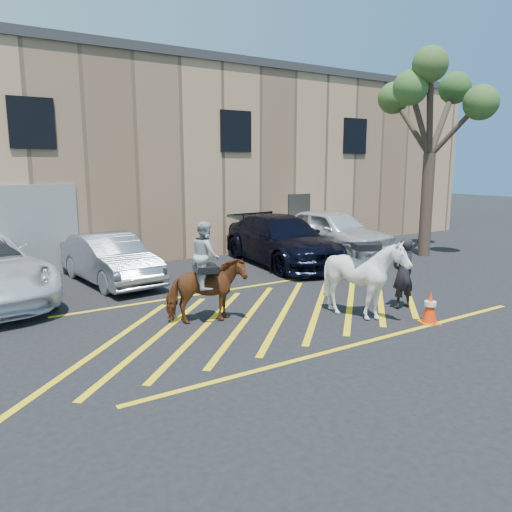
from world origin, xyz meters
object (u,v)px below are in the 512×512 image
car_white_suv (332,232)px  car_silver_sedan (110,259)px  tree (433,99)px  car_blue_suv (282,240)px  traffic_cone (430,307)px  mounted_bay (206,282)px  saddled_white (365,278)px  handler (403,273)px

car_white_suv → car_silver_sedan: bearing=175.4°
car_white_suv → tree: size_ratio=0.70×
car_blue_suv → traffic_cone: car_blue_suv is taller
car_silver_sedan → mounted_bay: (0.64, -4.81, 0.19)m
car_white_suv → saddled_white: size_ratio=2.39×
car_silver_sedan → traffic_cone: bearing=-63.8°
car_blue_suv → car_white_suv: 2.73m
saddled_white → tree: bearing=30.5°
car_silver_sedan → mounted_bay: mounted_bay is taller
car_white_suv → saddled_white: (-4.75, -6.52, 0.05)m
handler → traffic_cone: size_ratio=2.32×
car_white_suv → traffic_cone: size_ratio=6.97×
mounted_bay → car_white_suv: bearing=32.0°
tree → car_blue_suv: bearing=163.6°
car_silver_sedan → handler: bearing=-57.0°
traffic_cone → car_silver_sedan: bearing=122.1°
traffic_cone → tree: bearing=39.8°
car_silver_sedan → saddled_white: 7.43m
handler → mounted_bay: (-4.47, 1.53, 0.05)m
car_silver_sedan → traffic_cone: (4.69, -7.47, -0.34)m
car_white_suv → mounted_bay: 9.28m
car_silver_sedan → saddled_white: bearing=-65.5°
car_blue_suv → handler: bearing=-90.5°
car_blue_suv → tree: 7.49m
handler → mounted_bay: 4.72m
mounted_bay → tree: tree is taller
car_white_suv → tree: bearing=-42.3°
mounted_bay → saddled_white: bearing=-27.1°
saddled_white → tree: size_ratio=0.29×
car_blue_suv → saddled_white: bearing=-102.4°
mounted_bay → tree: 12.02m
car_white_suv → handler: size_ratio=3.00×
car_white_suv → traffic_cone: bearing=-122.2°
car_silver_sedan → tree: (11.29, -1.97, 4.98)m
car_white_suv → saddled_white: 8.06m
saddled_white → car_white_suv: bearing=53.9°
car_blue_suv → saddled_white: saddled_white is taller
handler → traffic_cone: (-0.41, -1.13, -0.48)m
car_blue_suv → handler: size_ratio=3.37×
car_silver_sedan → car_blue_suv: bearing=-9.5°
car_blue_suv → saddled_white: 6.38m
car_blue_suv → car_white_suv: car_white_suv is taller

